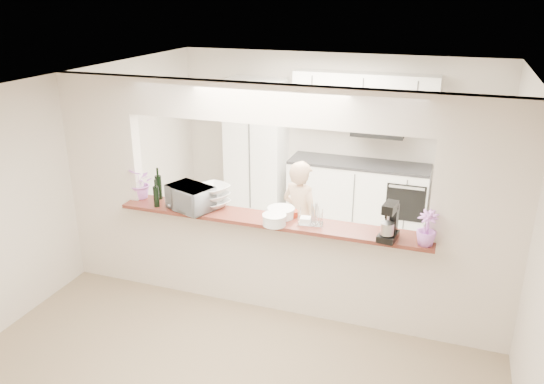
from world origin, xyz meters
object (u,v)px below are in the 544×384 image
at_px(refrigerator, 471,181).
at_px(person, 300,220).
at_px(toaster_oven, 190,198).
at_px(stand_mixer, 389,223).

distance_m(refrigerator, person, 2.69).
height_order(toaster_oven, stand_mixer, stand_mixer).
relative_size(refrigerator, stand_mixer, 4.46).
bearing_deg(person, stand_mixer, 164.70).
bearing_deg(person, refrigerator, -112.90).
xyz_separation_m(refrigerator, person, (-1.96, -1.85, -0.11)).
bearing_deg(stand_mixer, person, 141.01).
bearing_deg(stand_mixer, refrigerator, 74.02).
xyz_separation_m(stand_mixer, person, (-1.16, 0.94, -0.52)).
xyz_separation_m(refrigerator, toaster_oven, (-2.96, -2.75, 0.38)).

